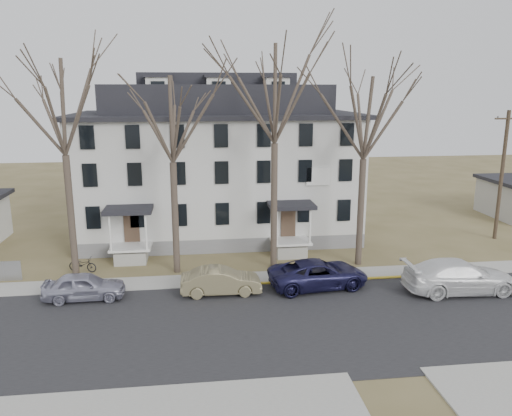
{
  "coord_description": "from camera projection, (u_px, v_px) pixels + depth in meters",
  "views": [
    {
      "loc": [
        -3.7,
        -19.5,
        10.92
      ],
      "look_at": [
        -0.21,
        9.0,
        4.08
      ],
      "focal_mm": 35.0,
      "sensor_mm": 36.0,
      "label": 1
    }
  ],
  "objects": [
    {
      "name": "ground",
      "position": [
        286.0,
        346.0,
        21.8
      ],
      "size": [
        120.0,
        120.0,
        0.0
      ],
      "primitive_type": "plane",
      "color": "brown",
      "rests_on": "ground"
    },
    {
      "name": "main_road",
      "position": [
        278.0,
        325.0,
        23.73
      ],
      "size": [
        120.0,
        10.0,
        0.04
      ],
      "primitive_type": "cube",
      "color": "#27272A",
      "rests_on": "ground"
    },
    {
      "name": "far_sidewalk",
      "position": [
        262.0,
        279.0,
        29.53
      ],
      "size": [
        120.0,
        2.0,
        0.08
      ],
      "primitive_type": "cube",
      "color": "#A09F97",
      "rests_on": "ground"
    },
    {
      "name": "yellow_curb",
      "position": [
        348.0,
        280.0,
        29.25
      ],
      "size": [
        14.0,
        0.25,
        0.06
      ],
      "primitive_type": "cube",
      "color": "gold",
      "rests_on": "ground"
    },
    {
      "name": "boarding_house",
      "position": [
        218.0,
        165.0,
        37.65
      ],
      "size": [
        20.8,
        12.36,
        12.05
      ],
      "color": "slate",
      "rests_on": "ground"
    },
    {
      "name": "tree_far_left",
      "position": [
        61.0,
        100.0,
        27.56
      ],
      "size": [
        8.4,
        8.4,
        13.72
      ],
      "color": "#473B31",
      "rests_on": "ground"
    },
    {
      "name": "tree_mid_left",
      "position": [
        171.0,
        113.0,
        28.45
      ],
      "size": [
        7.8,
        7.8,
        12.74
      ],
      "color": "#473B31",
      "rests_on": "ground"
    },
    {
      "name": "tree_center",
      "position": [
        275.0,
        87.0,
        28.81
      ],
      "size": [
        9.0,
        9.0,
        14.7
      ],
      "color": "#473B31",
      "rests_on": "ground"
    },
    {
      "name": "tree_mid_right",
      "position": [
        366.0,
        112.0,
        29.81
      ],
      "size": [
        7.8,
        7.8,
        12.74
      ],
      "color": "#473B31",
      "rests_on": "ground"
    },
    {
      "name": "utility_pole_far",
      "position": [
        502.0,
        174.0,
        36.37
      ],
      "size": [
        2.0,
        0.28,
        9.5
      ],
      "color": "#3D3023",
      "rests_on": "ground"
    },
    {
      "name": "car_silver",
      "position": [
        84.0,
        287.0,
        26.43
      ],
      "size": [
        4.27,
        1.8,
        1.44
      ],
      "primitive_type": "imported",
      "rotation": [
        0.0,
        0.0,
        1.59
      ],
      "color": "#A2A2B7",
      "rests_on": "ground"
    },
    {
      "name": "car_tan",
      "position": [
        221.0,
        282.0,
        27.16
      ],
      "size": [
        4.38,
        1.55,
        1.44
      ],
      "primitive_type": "imported",
      "rotation": [
        0.0,
        0.0,
        1.56
      ],
      "color": "#827754",
      "rests_on": "ground"
    },
    {
      "name": "car_navy",
      "position": [
        318.0,
        274.0,
        28.07
      ],
      "size": [
        5.85,
        3.21,
        1.55
      ],
      "primitive_type": "imported",
      "rotation": [
        0.0,
        0.0,
        1.69
      ],
      "color": "#1A193F",
      "rests_on": "ground"
    },
    {
      "name": "car_white",
      "position": [
        460.0,
        277.0,
        27.38
      ],
      "size": [
        6.22,
        2.64,
        1.79
      ],
      "primitive_type": "imported",
      "rotation": [
        0.0,
        0.0,
        1.55
      ],
      "color": "white",
      "rests_on": "ground"
    },
    {
      "name": "bicycle_left",
      "position": [
        83.0,
        265.0,
        30.47
      ],
      "size": [
        1.88,
        1.11,
        0.94
      ],
      "primitive_type": "imported",
      "rotation": [
        0.0,
        0.0,
        1.28
      ],
      "color": "black",
      "rests_on": "ground"
    }
  ]
}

